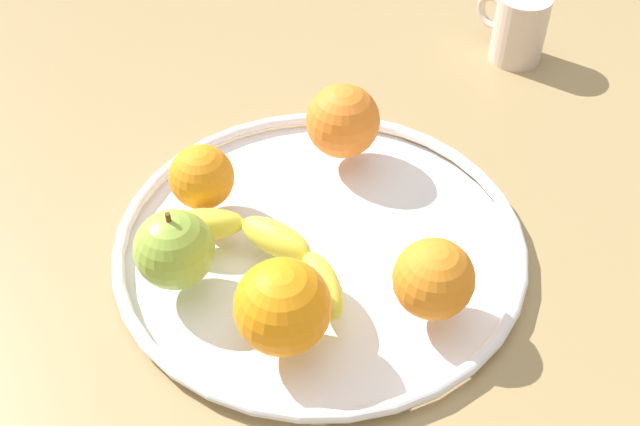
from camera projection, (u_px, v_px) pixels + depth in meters
The scene contains 9 objects.
ground_plane at pixel (320, 263), 75.86cm from camera, with size 169.52×169.52×4.00cm, color #9A8053.
fruit_bowl at pixel (320, 242), 73.82cm from camera, with size 38.95×38.95×1.80cm.
banana at pixel (261, 248), 70.04cm from camera, with size 20.21×10.65×3.04cm.
apple at pixel (174, 250), 67.12cm from camera, with size 7.06×7.06×7.86cm.
orange_center at pixel (202, 177), 74.41cm from camera, with size 6.30×6.30×6.30cm, color orange.
orange_back_left at pixel (343, 121), 79.54cm from camera, with size 7.66×7.66×7.66cm, color orange.
orange_front_left at pixel (434, 279), 64.80cm from camera, with size 6.96×6.96×6.96cm, color orange.
orange_back_right at pixel (283, 307), 62.04cm from camera, with size 7.98×7.98×7.98cm, color orange.
ambient_mug at pixel (518, 27), 95.07cm from camera, with size 9.99×6.43×8.45cm.
Camera 1 is at (-38.73, 32.86, 54.56)cm, focal length 43.69 mm.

